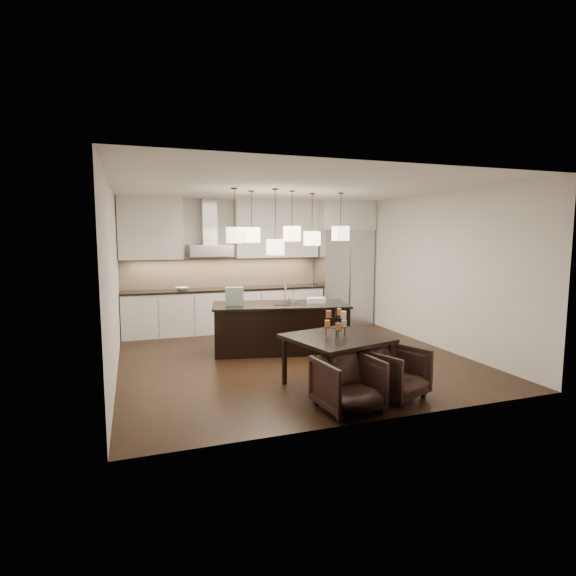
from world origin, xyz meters
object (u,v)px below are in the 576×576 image
object	(u,v)px
armchair_left	(348,384)
armchair_right	(395,373)
dining_table	(336,362)
island_body	(281,328)
refrigerator	(343,277)

from	to	relation	value
armchair_left	armchair_right	world-z (taller)	armchair_left
dining_table	armchair_right	xyz separation A→B (m)	(0.55, -0.58, -0.03)
island_body	armchair_left	bearing A→B (deg)	-80.39
island_body	armchair_left	world-z (taller)	island_body
refrigerator	dining_table	bearing A→B (deg)	-117.18
refrigerator	island_body	bearing A→B (deg)	-138.47
island_body	refrigerator	bearing A→B (deg)	53.34
refrigerator	dining_table	world-z (taller)	refrigerator
dining_table	refrigerator	bearing A→B (deg)	48.50
refrigerator	dining_table	size ratio (longest dim) A/B	1.85
island_body	armchair_left	size ratio (longest dim) A/B	3.27
refrigerator	dining_table	distance (m)	4.53
island_body	armchair_left	distance (m)	2.86
armchair_left	dining_table	bearing A→B (deg)	68.15
armchair_left	armchair_right	size ratio (longest dim) A/B	1.00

